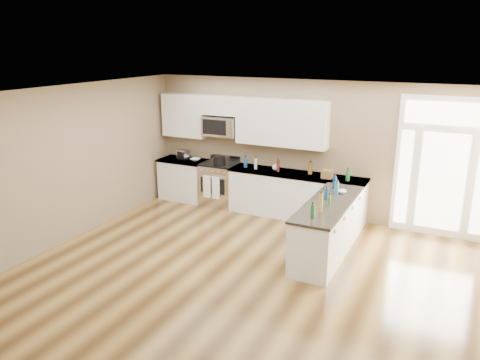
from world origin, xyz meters
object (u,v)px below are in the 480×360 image
Objects in this scene: kitchen_range at (219,184)px; stockpot at (219,160)px; toaster_oven at (183,154)px; peninsula_cabinet at (328,230)px.

kitchen_range is 0.59m from stockpot.
stockpot is 1.01m from toaster_oven.
toaster_oven is at bearing 159.01° from peninsula_cabinet.
toaster_oven is (-0.94, 0.01, 0.57)m from kitchen_range.
toaster_oven reaches higher than stockpot.
kitchen_range is 4.08× the size of stockpot.
kitchen_range is at bearing 12.01° from toaster_oven.
kitchen_range is 4.14× the size of toaster_oven.
peninsula_cabinet is at bearing -8.20° from toaster_oven.
kitchen_range is (-2.87, 1.45, 0.05)m from peninsula_cabinet.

